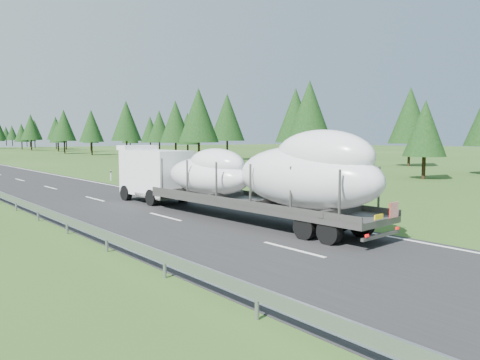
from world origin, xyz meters
TOP-DOWN VIEW (x-y plane):
  - ground at (0.00, 0.00)m, footprint 400.00×400.00m
  - tree_line_right at (38.23, 100.22)m, footprint 26.20×299.29m
  - boat_truck at (2.50, 6.25)m, footprint 3.25×19.16m

SIDE VIEW (x-z plane):
  - ground at x=0.00m, z-range 0.00..0.00m
  - boat_truck at x=2.50m, z-range 0.04..4.40m
  - tree_line_right at x=38.23m, z-range 0.82..13.01m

